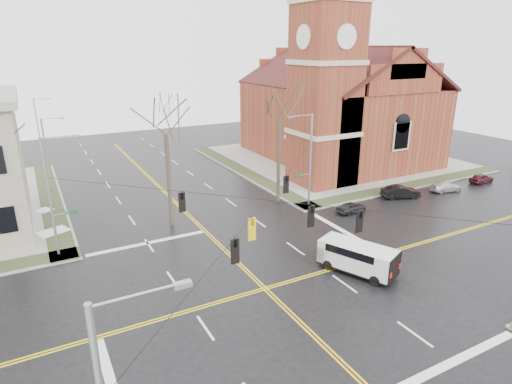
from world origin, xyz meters
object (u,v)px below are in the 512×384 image
signal_pole_ne (309,157)px  tree_ne (279,112)px  signal_pole_nw (52,194)px  tree_nw_near (165,128)px  church (336,99)px  streetlight_north_a (48,152)px  streetlight_north_b (39,124)px  parked_car_a (351,207)px  cargo_van (355,255)px  parked_car_d (481,178)px  parked_car_b (401,192)px  parked_car_c (446,187)px

signal_pole_ne → tree_ne: size_ratio=0.71×
signal_pole_nw → tree_nw_near: size_ratio=0.75×
church → tree_ne: 19.17m
signal_pole_ne → streetlight_north_a: size_ratio=1.12×
streetlight_north_b → parked_car_a: (24.59, -40.07, -3.95)m
cargo_van → tree_ne: tree_ne is taller
church → streetlight_north_b: 42.53m
cargo_van → parked_car_a: bearing=26.9°
parked_car_d → cargo_van: bearing=106.4°
streetlight_north_a → parked_car_a: bearing=-39.2°
cargo_van → streetlight_north_b: bearing=85.8°
signal_pole_nw → tree_ne: size_ratio=0.71×
signal_pole_nw → streetlight_north_b: signal_pole_nw is taller
parked_car_a → parked_car_d: size_ratio=0.93×
parked_car_b → parked_car_c: parked_car_b is taller
parked_car_c → signal_pole_ne: bearing=87.5°
parked_car_c → parked_car_d: size_ratio=1.10×
parked_car_b → church: bearing=6.9°
church → streetlight_north_b: church is taller
cargo_van → tree_nw_near: (-8.79, 14.09, 7.48)m
signal_pole_ne → parked_car_d: signal_pole_ne is taller
streetlight_north_a → streetlight_north_b: same height
parked_car_c → cargo_van: bearing=123.2°
streetlight_north_a → signal_pole_ne: bearing=-36.9°
streetlight_north_a → parked_car_b: size_ratio=2.00×
parked_car_c → parked_car_d: (6.24, 0.09, 0.04)m
parked_car_c → tree_nw_near: 30.92m
streetlight_north_b → parked_car_c: size_ratio=2.21×
parked_car_b → streetlight_north_b: bearing=58.4°
signal_pole_ne → tree_nw_near: bearing=172.9°
parked_car_a → parked_car_c: parked_car_c is taller
signal_pole_nw → tree_ne: tree_ne is taller
parked_car_c → signal_pole_nw: bearing=94.6°
cargo_van → parked_car_b: 17.51m
tree_nw_near → signal_pole_ne: bearing=-7.1°
church → tree_nw_near: 29.26m
parked_car_b → streetlight_north_a: bearing=78.2°
streetlight_north_b → church: bearing=-33.2°
streetlight_north_a → parked_car_b: bearing=-31.1°
parked_car_a → parked_car_b: 7.38m
streetlight_north_a → church: bearing=-5.2°
streetlight_north_a → tree_nw_near: 17.63m
tree_nw_near → tree_ne: bearing=2.3°
cargo_van → parked_car_b: bearing=9.8°
signal_pole_nw → parked_car_c: size_ratio=2.48×
signal_pole_ne → tree_ne: 5.19m
parked_car_d → parked_car_b: bearing=84.8°
signal_pole_ne → streetlight_north_a: 27.48m
parked_car_c → parked_car_d: parked_car_d is taller
parked_car_d → parked_car_c: bearing=88.6°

